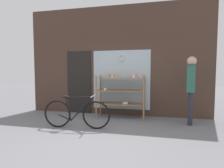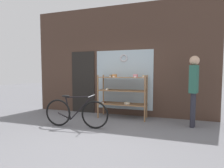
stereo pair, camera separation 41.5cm
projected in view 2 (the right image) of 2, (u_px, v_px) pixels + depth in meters
The scene contains 5 objects.
ground_plane at pixel (89, 140), 3.62m from camera, with size 30.00×30.00×0.00m, color slate.
storefront_facade at pixel (117, 62), 5.71m from camera, with size 5.98×0.13×3.53m.
display_case at pixel (122, 91), 5.30m from camera, with size 1.46×0.53×1.34m.
bicycle at pixel (76, 113), 4.43m from camera, with size 1.70×0.46×0.83m.
pedestrian at pixel (194, 85), 4.40m from camera, with size 0.27×0.36×1.81m.
Camera 2 is at (1.52, -3.22, 1.41)m, focal length 28.00 mm.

